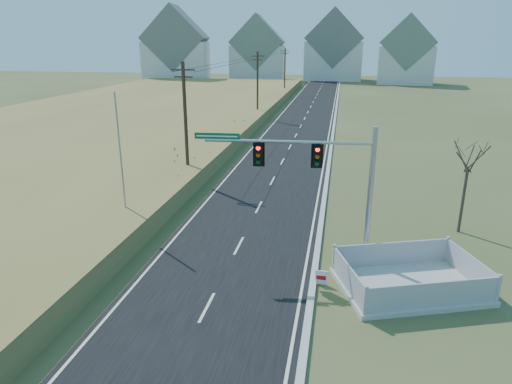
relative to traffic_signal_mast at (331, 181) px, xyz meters
name	(u,v)px	position (x,y,z in m)	size (l,w,h in m)	color
ground	(219,284)	(-4.66, -3.07, -4.21)	(260.00, 260.00, 0.00)	#3D4A24
road	(307,114)	(-4.66, 46.93, -4.18)	(8.00, 180.00, 0.06)	black
curb	(335,115)	(-0.51, 46.93, -4.12)	(0.30, 180.00, 0.18)	#B2AFA8
reed_marsh	(124,116)	(-28.66, 36.93, -3.56)	(38.00, 110.00, 1.30)	olive
utility_pole_near	(186,121)	(-11.16, 11.93, 0.47)	(1.80, 0.26, 9.00)	#422D1E
utility_pole_mid	(258,84)	(-11.16, 41.93, 0.47)	(1.80, 0.26, 9.00)	#422D1E
utility_pole_far	(285,71)	(-11.16, 71.93, 0.47)	(1.80, 0.26, 9.00)	#422D1E
condo_nw	(176,51)	(-42.66, 96.93, 3.49)	(17.69, 13.38, 19.05)	silver
condo_nnw	(258,54)	(-22.66, 104.93, 2.72)	(14.93, 11.17, 17.03)	silver
condo_n	(334,51)	(-2.66, 108.93, 3.40)	(15.27, 10.20, 18.54)	silver
condo_ne	(407,55)	(15.34, 100.93, 2.62)	(14.12, 10.51, 16.52)	silver
traffic_signal_mast	(331,181)	(0.00, 0.00, 0.00)	(8.53, 0.94, 6.80)	#9EA0A5
fence_enclosure	(409,283)	(3.68, -1.89, -3.94)	(7.03, 5.88, 1.37)	#B7B5AD
open_sign	(321,277)	(-0.16, -2.27, -3.85)	(0.55, 0.10, 0.68)	white
flagpole	(123,176)	(-11.66, 2.27, -1.08)	(0.35, 0.35, 7.86)	#B7B5AD
bare_tree	(470,155)	(7.31, 5.20, 0.31)	(2.12, 2.12, 5.61)	#4C3F33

